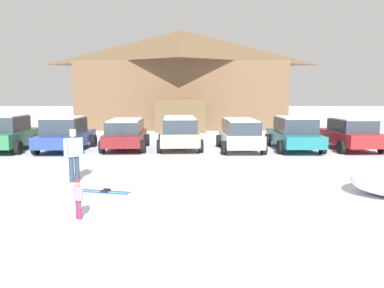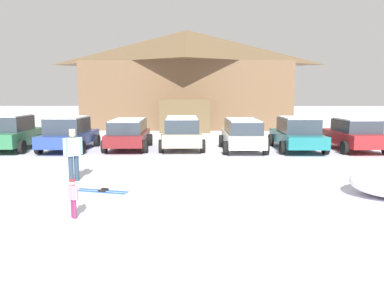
{
  "view_description": "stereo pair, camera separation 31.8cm",
  "coord_description": "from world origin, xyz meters",
  "px_view_note": "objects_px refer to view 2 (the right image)",
  "views": [
    {
      "loc": [
        0.33,
        -6.52,
        2.77
      ],
      "look_at": [
        0.4,
        7.07,
        0.95
      ],
      "focal_mm": 35.0,
      "sensor_mm": 36.0,
      "label": 1
    },
    {
      "loc": [
        0.64,
        -6.52,
        2.77
      ],
      "look_at": [
        0.4,
        7.07,
        0.95
      ],
      "focal_mm": 35.0,
      "sensor_mm": 36.0,
      "label": 2
    }
  ],
  "objects_px": {
    "ski_lodge": "(187,78)",
    "parked_teal_hatchback": "(297,133)",
    "parked_blue_hatchback": "(69,133)",
    "skier_child_in_pink_snowsuit": "(73,196)",
    "parked_green_coupe": "(11,133)",
    "parked_red_sedan": "(354,134)",
    "parked_beige_suv": "(182,132)",
    "pair_of_skis": "(102,191)",
    "parked_maroon_van": "(128,133)",
    "skier_adult_in_blue_parka": "(73,152)",
    "parked_white_suv": "(242,134)"
  },
  "relations": [
    {
      "from": "skier_adult_in_blue_parka",
      "to": "skier_child_in_pink_snowsuit",
      "type": "distance_m",
      "value": 3.8
    },
    {
      "from": "parked_maroon_van",
      "to": "parked_red_sedan",
      "type": "height_order",
      "value": "parked_red_sedan"
    },
    {
      "from": "parked_beige_suv",
      "to": "parked_white_suv",
      "type": "bearing_deg",
      "value": -9.98
    },
    {
      "from": "parked_beige_suv",
      "to": "pair_of_skis",
      "type": "relative_size",
      "value": 2.69
    },
    {
      "from": "parked_white_suv",
      "to": "pair_of_skis",
      "type": "xyz_separation_m",
      "value": [
        -4.89,
        -7.87,
        -0.83
      ]
    },
    {
      "from": "parked_red_sedan",
      "to": "pair_of_skis",
      "type": "relative_size",
      "value": 2.64
    },
    {
      "from": "ski_lodge",
      "to": "parked_green_coupe",
      "type": "relative_size",
      "value": 3.93
    },
    {
      "from": "parked_beige_suv",
      "to": "parked_teal_hatchback",
      "type": "relative_size",
      "value": 0.91
    },
    {
      "from": "ski_lodge",
      "to": "parked_blue_hatchback",
      "type": "xyz_separation_m",
      "value": [
        -5.43,
        -14.5,
        -3.31
      ]
    },
    {
      "from": "parked_red_sedan",
      "to": "parked_blue_hatchback",
      "type": "bearing_deg",
      "value": -179.38
    },
    {
      "from": "ski_lodge",
      "to": "skier_child_in_pink_snowsuit",
      "type": "bearing_deg",
      "value": -94.21
    },
    {
      "from": "ski_lodge",
      "to": "parked_teal_hatchback",
      "type": "relative_size",
      "value": 3.64
    },
    {
      "from": "parked_green_coupe",
      "to": "skier_adult_in_blue_parka",
      "type": "bearing_deg",
      "value": -51.08
    },
    {
      "from": "parked_red_sedan",
      "to": "skier_child_in_pink_snowsuit",
      "type": "relative_size",
      "value": 4.64
    },
    {
      "from": "parked_beige_suv",
      "to": "skier_child_in_pink_snowsuit",
      "type": "distance_m",
      "value": 10.86
    },
    {
      "from": "ski_lodge",
      "to": "parked_white_suv",
      "type": "distance_m",
      "value": 15.2
    },
    {
      "from": "skier_adult_in_blue_parka",
      "to": "skier_child_in_pink_snowsuit",
      "type": "xyz_separation_m",
      "value": [
        1.19,
        -3.59,
        -0.44
      ]
    },
    {
      "from": "parked_maroon_van",
      "to": "parked_red_sedan",
      "type": "relative_size",
      "value": 1.0
    },
    {
      "from": "parked_blue_hatchback",
      "to": "pair_of_skis",
      "type": "xyz_separation_m",
      "value": [
        3.66,
        -7.88,
        -0.82
      ]
    },
    {
      "from": "ski_lodge",
      "to": "skier_adult_in_blue_parka",
      "type": "bearing_deg",
      "value": -98.11
    },
    {
      "from": "skier_adult_in_blue_parka",
      "to": "parked_beige_suv",
      "type": "bearing_deg",
      "value": 66.15
    },
    {
      "from": "ski_lodge",
      "to": "pair_of_skis",
      "type": "relative_size",
      "value": 10.73
    },
    {
      "from": "parked_green_coupe",
      "to": "parked_beige_suv",
      "type": "relative_size",
      "value": 1.02
    },
    {
      "from": "skier_child_in_pink_snowsuit",
      "to": "parked_blue_hatchback",
      "type": "bearing_deg",
      "value": 109.56
    },
    {
      "from": "parked_red_sedan",
      "to": "parked_teal_hatchback",
      "type": "bearing_deg",
      "value": 178.15
    },
    {
      "from": "parked_blue_hatchback",
      "to": "ski_lodge",
      "type": "bearing_deg",
      "value": 69.48
    },
    {
      "from": "parked_white_suv",
      "to": "skier_adult_in_blue_parka",
      "type": "height_order",
      "value": "skier_adult_in_blue_parka"
    },
    {
      "from": "parked_beige_suv",
      "to": "parked_teal_hatchback",
      "type": "distance_m",
      "value": 5.72
    },
    {
      "from": "skier_child_in_pink_snowsuit",
      "to": "pair_of_skis",
      "type": "relative_size",
      "value": 0.57
    },
    {
      "from": "parked_teal_hatchback",
      "to": "parked_white_suv",
      "type": "bearing_deg",
      "value": -174.76
    },
    {
      "from": "ski_lodge",
      "to": "skier_child_in_pink_snowsuit",
      "type": "xyz_separation_m",
      "value": [
        -1.82,
        -24.66,
        -3.64
      ]
    },
    {
      "from": "parked_beige_suv",
      "to": "pair_of_skis",
      "type": "xyz_separation_m",
      "value": [
        -1.9,
        -8.39,
        -0.86
      ]
    },
    {
      "from": "parked_white_suv",
      "to": "parked_red_sedan",
      "type": "xyz_separation_m",
      "value": [
        5.5,
        0.16,
        -0.04
      ]
    },
    {
      "from": "parked_green_coupe",
      "to": "parked_beige_suv",
      "type": "height_order",
      "value": "parked_green_coupe"
    },
    {
      "from": "parked_maroon_van",
      "to": "parked_green_coupe",
      "type": "bearing_deg",
      "value": -175.93
    },
    {
      "from": "parked_beige_suv",
      "to": "pair_of_skis",
      "type": "height_order",
      "value": "parked_beige_suv"
    },
    {
      "from": "ski_lodge",
      "to": "parked_white_suv",
      "type": "xyz_separation_m",
      "value": [
        3.12,
        -14.51,
        -3.3
      ]
    },
    {
      "from": "parked_beige_suv",
      "to": "parked_teal_hatchback",
      "type": "height_order",
      "value": "parked_teal_hatchback"
    },
    {
      "from": "parked_teal_hatchback",
      "to": "skier_child_in_pink_snowsuit",
      "type": "relative_size",
      "value": 5.18
    },
    {
      "from": "parked_green_coupe",
      "to": "parked_blue_hatchback",
      "type": "distance_m",
      "value": 2.88
    },
    {
      "from": "ski_lodge",
      "to": "parked_green_coupe",
      "type": "height_order",
      "value": "ski_lodge"
    },
    {
      "from": "parked_blue_hatchback",
      "to": "parked_maroon_van",
      "type": "bearing_deg",
      "value": 7.86
    },
    {
      "from": "parked_blue_hatchback",
      "to": "parked_red_sedan",
      "type": "xyz_separation_m",
      "value": [
        14.05,
        0.15,
        -0.03
      ]
    },
    {
      "from": "parked_teal_hatchback",
      "to": "parked_red_sedan",
      "type": "height_order",
      "value": "parked_teal_hatchback"
    },
    {
      "from": "parked_teal_hatchback",
      "to": "parked_blue_hatchback",
      "type": "bearing_deg",
      "value": -178.78
    },
    {
      "from": "parked_green_coupe",
      "to": "parked_blue_hatchback",
      "type": "xyz_separation_m",
      "value": [
        2.88,
        0.01,
        -0.04
      ]
    },
    {
      "from": "parked_maroon_van",
      "to": "parked_teal_hatchback",
      "type": "relative_size",
      "value": 0.9
    },
    {
      "from": "parked_beige_suv",
      "to": "parked_red_sedan",
      "type": "relative_size",
      "value": 1.02
    },
    {
      "from": "parked_red_sedan",
      "to": "parked_green_coupe",
      "type": "bearing_deg",
      "value": -179.45
    },
    {
      "from": "parked_green_coupe",
      "to": "ski_lodge",
      "type": "bearing_deg",
      "value": 60.22
    }
  ]
}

